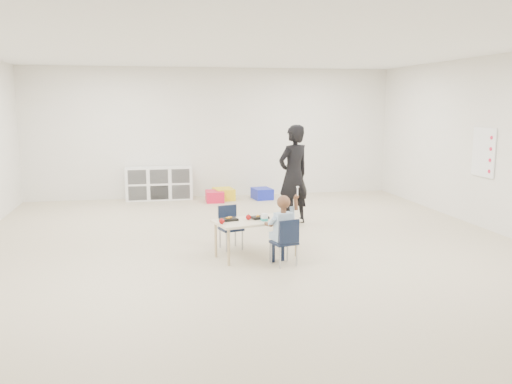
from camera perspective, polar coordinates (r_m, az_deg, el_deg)
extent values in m
plane|color=beige|center=(7.74, -0.46, -5.97)|extent=(9.00, 9.00, 0.00)
plane|color=white|center=(7.50, -0.49, 15.12)|extent=(9.00, 9.00, 0.00)
cube|color=white|center=(11.93, -4.54, 6.23)|extent=(8.00, 0.02, 2.80)
cube|color=white|center=(3.23, 14.68, -2.57)|extent=(8.00, 0.02, 2.80)
cube|color=white|center=(9.13, 25.11, 4.42)|extent=(0.02, 9.00, 2.80)
cube|color=beige|center=(7.23, 0.01, -3.04)|extent=(1.22, 0.82, 0.03)
cube|color=black|center=(7.29, 0.38, -2.69)|extent=(0.25, 0.21, 0.03)
cube|color=black|center=(7.18, -2.88, -2.90)|extent=(0.25, 0.21, 0.03)
cube|color=white|center=(7.11, 0.89, -2.72)|extent=(0.09, 0.09, 0.10)
ellipsoid|color=tan|center=(7.26, 2.68, -2.60)|extent=(0.09, 0.09, 0.07)
sphere|color=#9F0E0F|center=(7.21, -0.80, -2.67)|extent=(0.07, 0.07, 0.07)
sphere|color=#9F0E0F|center=(6.98, -3.63, -3.09)|extent=(0.07, 0.07, 0.07)
cube|color=white|center=(11.74, -10.18, 0.91)|extent=(1.40, 0.40, 0.70)
cube|color=white|center=(9.62, 22.84, 3.88)|extent=(0.02, 0.60, 0.80)
imported|color=black|center=(9.20, 3.97, 1.83)|extent=(0.73, 0.63, 1.69)
cube|color=red|center=(11.36, -4.37, -0.46)|extent=(0.38, 0.48, 0.23)
cube|color=yellow|center=(11.58, -3.42, -0.21)|extent=(0.45, 0.54, 0.24)
cube|color=#1724AD|center=(11.65, 0.65, -0.16)|extent=(0.43, 0.52, 0.23)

